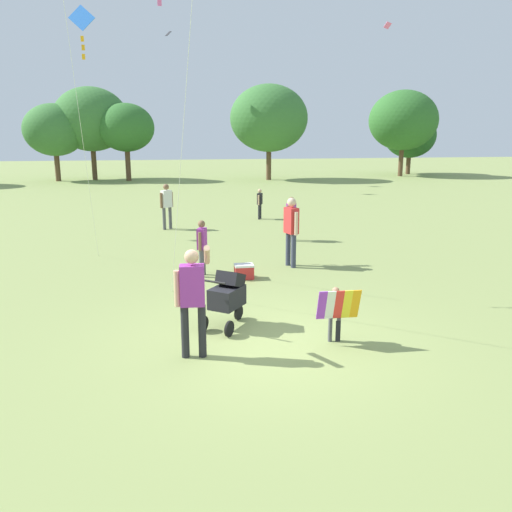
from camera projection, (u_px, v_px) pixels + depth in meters
ground_plane at (263, 343)px, 8.64m from camera, size 120.00×120.00×0.00m
treeline_distant at (185, 124)px, 37.46m from camera, size 42.78×7.76×6.73m
child_with_butterfly_kite at (336, 309)px, 8.54m from camera, size 0.70×0.35×0.96m
person_adult_flyer at (193, 293)px, 7.89m from camera, size 0.58×0.52×1.78m
stroller at (228, 294)px, 9.24m from camera, size 0.90×1.04×1.03m
kite_orange_delta at (82, 34)px, 13.23m from camera, size 0.70×3.13×6.58m
person_red_shirt at (167, 203)px, 18.56m from camera, size 0.46×0.36×1.62m
person_sitting_far at (291, 226)px, 13.33m from camera, size 0.34×0.55×1.79m
person_couple_left at (291, 215)px, 16.62m from camera, size 0.36×0.34×1.41m
person_kid_running at (260, 201)px, 20.80m from camera, size 0.26×0.35×1.21m
person_back_turned at (202, 243)px, 12.50m from camera, size 0.27×0.42×1.36m
cooler_box at (244, 271)px, 12.41m from camera, size 0.45×0.33×0.35m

